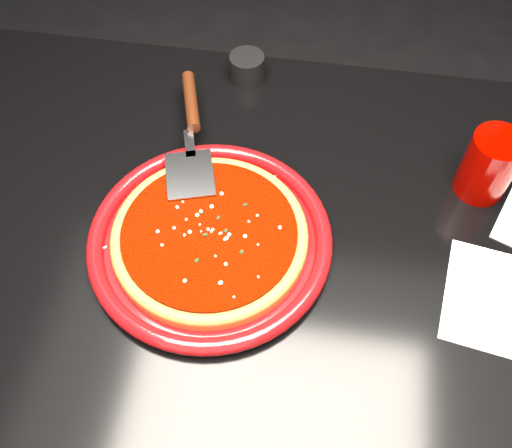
# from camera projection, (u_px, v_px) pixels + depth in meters

# --- Properties ---
(floor) EXTENTS (4.00, 4.00, 0.01)m
(floor) POSITION_uv_depth(u_px,v_px,m) (273.00, 407.00, 1.42)
(floor) COLOR black
(floor) RESTS_ON ground
(table) EXTENTS (1.20, 0.80, 0.75)m
(table) POSITION_uv_depth(u_px,v_px,m) (278.00, 351.00, 1.11)
(table) COLOR black
(table) RESTS_ON floor
(plate) EXTENTS (0.35, 0.35, 0.03)m
(plate) POSITION_uv_depth(u_px,v_px,m) (210.00, 239.00, 0.79)
(plate) COLOR maroon
(plate) RESTS_ON table
(pizza_crust) EXTENTS (0.28, 0.28, 0.01)m
(pizza_crust) POSITION_uv_depth(u_px,v_px,m) (210.00, 238.00, 0.79)
(pizza_crust) COLOR brown
(pizza_crust) RESTS_ON plate
(pizza_crust_rim) EXTENTS (0.28, 0.28, 0.02)m
(pizza_crust_rim) POSITION_uv_depth(u_px,v_px,m) (210.00, 235.00, 0.78)
(pizza_crust_rim) COLOR brown
(pizza_crust_rim) RESTS_ON plate
(pizza_sauce) EXTENTS (0.25, 0.25, 0.01)m
(pizza_sauce) POSITION_uv_depth(u_px,v_px,m) (209.00, 233.00, 0.78)
(pizza_sauce) COLOR #640E00
(pizza_sauce) RESTS_ON plate
(parmesan_dusting) EXTENTS (0.23, 0.23, 0.01)m
(parmesan_dusting) POSITION_uv_depth(u_px,v_px,m) (209.00, 230.00, 0.77)
(parmesan_dusting) COLOR beige
(parmesan_dusting) RESTS_ON plate
(basil_flecks) EXTENTS (0.21, 0.21, 0.00)m
(basil_flecks) POSITION_uv_depth(u_px,v_px,m) (209.00, 231.00, 0.77)
(basil_flecks) COLOR black
(basil_flecks) RESTS_ON plate
(pizza_server) EXTENTS (0.17, 0.30, 0.02)m
(pizza_server) POSITION_uv_depth(u_px,v_px,m) (191.00, 133.00, 0.86)
(pizza_server) COLOR silver
(pizza_server) RESTS_ON plate
(cup) EXTENTS (0.10, 0.10, 0.10)m
(cup) POSITION_uv_depth(u_px,v_px,m) (489.00, 165.00, 0.82)
(cup) COLOR #800300
(cup) RESTS_ON table
(napkin_a) EXTENTS (0.18, 0.18, 0.00)m
(napkin_a) POSITION_uv_depth(u_px,v_px,m) (504.00, 302.00, 0.75)
(napkin_a) COLOR white
(napkin_a) RESTS_ON table
(ramekin) EXTENTS (0.07, 0.07, 0.05)m
(ramekin) POSITION_uv_depth(u_px,v_px,m) (247.00, 67.00, 0.97)
(ramekin) COLOR black
(ramekin) RESTS_ON table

